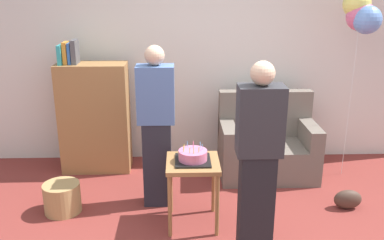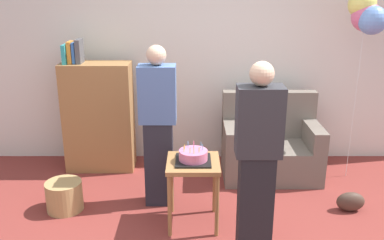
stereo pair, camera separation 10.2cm
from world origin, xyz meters
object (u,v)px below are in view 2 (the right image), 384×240
at_px(balloon_bunch, 366,14).
at_px(couch, 269,147).
at_px(side_table, 192,171).
at_px(birthday_cake, 192,156).
at_px(person_holding_cake, 256,160).
at_px(wicker_basket, 63,196).
at_px(bookshelf, 97,116).
at_px(handbag, 349,201).
at_px(person_blowing_candles, 157,126).

bearing_deg(balloon_bunch, couch, 177.46).
xyz_separation_m(couch, side_table, (-0.90, -1.08, 0.20)).
xyz_separation_m(side_table, birthday_cake, (-0.00, 0.00, 0.15)).
bearing_deg(person_holding_cake, balloon_bunch, -133.13).
distance_m(person_holding_cake, wicker_basket, 2.04).
distance_m(person_holding_cake, balloon_bunch, 2.22).
height_order(wicker_basket, balloon_bunch, balloon_bunch).
distance_m(bookshelf, handbag, 2.94).
bearing_deg(person_holding_cake, handbag, -149.84).
relative_size(side_table, balloon_bunch, 0.30).
bearing_deg(wicker_basket, balloon_bunch, 14.26).
relative_size(couch, person_holding_cake, 0.67).
distance_m(birthday_cake, handbag, 1.69).
relative_size(side_table, person_holding_cake, 0.39).
xyz_separation_m(couch, birthday_cake, (-0.90, -1.08, 0.35)).
xyz_separation_m(side_table, wicker_basket, (-1.29, 0.25, -0.39)).
xyz_separation_m(couch, wicker_basket, (-2.19, -0.83, -0.19)).
relative_size(couch, birthday_cake, 3.44).
height_order(side_table, person_holding_cake, person_holding_cake).
bearing_deg(birthday_cake, side_table, -71.46).
bearing_deg(wicker_basket, couch, 20.80).
height_order(birthday_cake, person_holding_cake, person_holding_cake).
bearing_deg(wicker_basket, side_table, -11.08).
xyz_separation_m(couch, handbag, (0.67, -0.86, -0.24)).
distance_m(bookshelf, wicker_basket, 1.15).
bearing_deg(birthday_cake, balloon_bunch, 29.72).
distance_m(bookshelf, birthday_cake, 1.69).
height_order(bookshelf, handbag, bookshelf).
height_order(person_holding_cake, handbag, person_holding_cake).
relative_size(bookshelf, birthday_cake, 4.90).
height_order(couch, wicker_basket, couch).
bearing_deg(bookshelf, wicker_basket, -99.14).
xyz_separation_m(birthday_cake, wicker_basket, (-1.29, 0.25, -0.54)).
bearing_deg(person_holding_cake, bookshelf, -46.87).
xyz_separation_m(couch, person_blowing_candles, (-1.25, -0.68, 0.49)).
relative_size(handbag, balloon_bunch, 0.13).
bearing_deg(handbag, couch, 127.80).
height_order(birthday_cake, balloon_bunch, balloon_bunch).
xyz_separation_m(wicker_basket, handbag, (2.86, -0.03, -0.05)).
bearing_deg(wicker_basket, birthday_cake, -11.08).
xyz_separation_m(side_table, person_blowing_candles, (-0.34, 0.41, 0.29)).
bearing_deg(birthday_cake, wicker_basket, 168.92).
bearing_deg(bookshelf, birthday_cake, -48.36).
height_order(birthday_cake, handbag, birthday_cake).
height_order(side_table, birthday_cake, birthday_cake).
bearing_deg(couch, wicker_basket, -159.20).
bearing_deg(birthday_cake, person_holding_cake, -39.15).
xyz_separation_m(couch, bookshelf, (-2.03, 0.18, 0.33)).
height_order(couch, person_blowing_candles, person_blowing_candles).
xyz_separation_m(bookshelf, birthday_cake, (1.12, -1.26, 0.02)).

